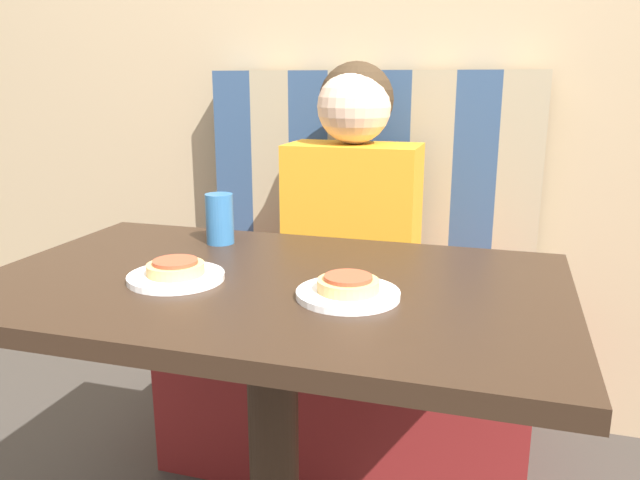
{
  "coord_description": "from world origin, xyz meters",
  "views": [
    {
      "loc": [
        0.41,
        -1.03,
        1.11
      ],
      "look_at": [
        0.0,
        0.32,
        0.75
      ],
      "focal_mm": 35.0,
      "sensor_mm": 36.0,
      "label": 1
    }
  ],
  "objects_px": {
    "person": "(353,192)",
    "plate_left": "(176,277)",
    "plate_right": "(348,294)",
    "drinking_cup": "(220,219)",
    "pizza_right": "(348,284)",
    "pizza_left": "(176,268)"
  },
  "relations": [
    {
      "from": "pizza_left",
      "to": "person",
      "type": "bearing_deg",
      "value": 76.98
    },
    {
      "from": "pizza_left",
      "to": "plate_left",
      "type": "bearing_deg",
      "value": 0.0
    },
    {
      "from": "plate_left",
      "to": "drinking_cup",
      "type": "xyz_separation_m",
      "value": [
        -0.04,
        0.27,
        0.05
      ]
    },
    {
      "from": "pizza_right",
      "to": "drinking_cup",
      "type": "relative_size",
      "value": 0.94
    },
    {
      "from": "pizza_left",
      "to": "pizza_right",
      "type": "relative_size",
      "value": 1.0
    },
    {
      "from": "pizza_right",
      "to": "plate_right",
      "type": "bearing_deg",
      "value": 0.0
    },
    {
      "from": "person",
      "to": "drinking_cup",
      "type": "distance_m",
      "value": 0.48
    },
    {
      "from": "pizza_right",
      "to": "person",
      "type": "bearing_deg",
      "value": 103.02
    },
    {
      "from": "person",
      "to": "drinking_cup",
      "type": "relative_size",
      "value": 6.35
    },
    {
      "from": "plate_left",
      "to": "pizza_right",
      "type": "relative_size",
      "value": 1.68
    },
    {
      "from": "person",
      "to": "plate_left",
      "type": "xyz_separation_m",
      "value": [
        -0.16,
        -0.71,
        -0.05
      ]
    },
    {
      "from": "plate_left",
      "to": "plate_right",
      "type": "distance_m",
      "value": 0.33
    },
    {
      "from": "plate_left",
      "to": "pizza_right",
      "type": "xyz_separation_m",
      "value": [
        0.33,
        0.0,
        0.02
      ]
    },
    {
      "from": "plate_left",
      "to": "pizza_right",
      "type": "height_order",
      "value": "pizza_right"
    },
    {
      "from": "plate_left",
      "to": "plate_right",
      "type": "xyz_separation_m",
      "value": [
        0.33,
        0.0,
        0.0
      ]
    },
    {
      "from": "person",
      "to": "pizza_left",
      "type": "distance_m",
      "value": 0.73
    },
    {
      "from": "plate_right",
      "to": "pizza_left",
      "type": "relative_size",
      "value": 1.68
    },
    {
      "from": "pizza_left",
      "to": "plate_right",
      "type": "bearing_deg",
      "value": 0.0
    },
    {
      "from": "plate_right",
      "to": "pizza_left",
      "type": "distance_m",
      "value": 0.33
    },
    {
      "from": "drinking_cup",
      "to": "pizza_left",
      "type": "bearing_deg",
      "value": -81.95
    },
    {
      "from": "person",
      "to": "plate_left",
      "type": "height_order",
      "value": "person"
    },
    {
      "from": "plate_left",
      "to": "plate_right",
      "type": "height_order",
      "value": "same"
    }
  ]
}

